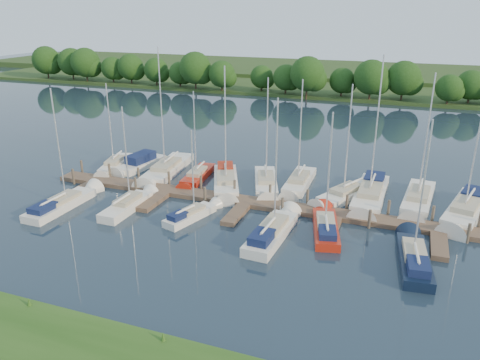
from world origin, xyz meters
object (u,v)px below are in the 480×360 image
(sailboat_n_5, at_px, (266,184))
(sailboat_s_2, at_px, (191,215))
(dock, at_px, (245,205))
(motorboat, at_px, (140,165))
(sailboat_n_0, at_px, (115,166))

(sailboat_n_5, height_order, sailboat_s_2, sailboat_n_5)
(sailboat_n_5, bearing_deg, dock, 67.77)
(sailboat_n_5, bearing_deg, motorboat, -21.61)
(sailboat_n_0, distance_m, motorboat, 2.71)
(sailboat_n_0, xyz_separation_m, motorboat, (2.49, 1.05, 0.11))
(dock, bearing_deg, motorboat, 157.52)
(sailboat_n_0, xyz_separation_m, sailboat_n_5, (17.25, 0.47, -0.00))
(motorboat, xyz_separation_m, sailboat_s_2, (11.12, -9.90, -0.08))
(motorboat, height_order, sailboat_s_2, sailboat_s_2)
(dock, bearing_deg, sailboat_n_5, 87.12)
(dock, height_order, sailboat_n_0, sailboat_n_0)
(dock, height_order, sailboat_n_5, sailboat_n_5)
(dock, distance_m, sailboat_s_2, 5.15)
(motorboat, height_order, sailboat_n_5, sailboat_n_5)
(sailboat_n_0, height_order, motorboat, sailboat_n_0)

